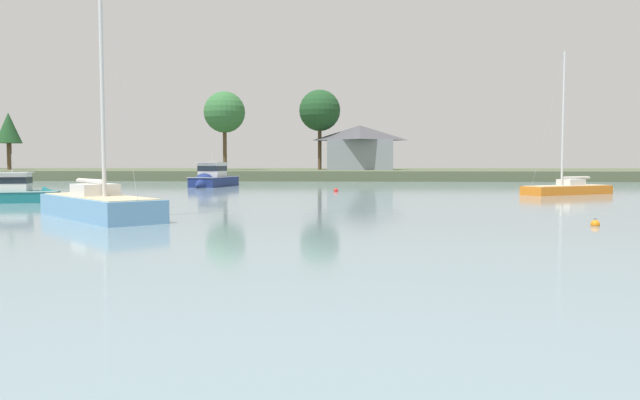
{
  "coord_description": "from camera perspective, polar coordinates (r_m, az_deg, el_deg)",
  "views": [
    {
      "loc": [
        11.33,
        -4.75,
        2.51
      ],
      "look_at": [
        9.48,
        26.29,
        0.6
      ],
      "focal_mm": 34.12,
      "sensor_mm": 36.0,
      "label": 1
    }
  ],
  "objects": [
    {
      "name": "shore_tree_center_right",
      "position": [
        101.3,
        -0.03,
        8.37
      ],
      "size": [
        6.8,
        6.8,
        13.16
      ],
      "color": "brown",
      "rests_on": "far_shore_bank"
    },
    {
      "name": "cruiser_navy",
      "position": [
        64.56,
        -10.17,
        1.76
      ],
      "size": [
        3.96,
        8.98,
        4.86
      ],
      "color": "navy",
      "rests_on": "ground"
    },
    {
      "name": "mooring_buoy_red",
      "position": [
        53.02,
        1.51,
        0.89
      ],
      "size": [
        0.41,
        0.41,
        0.46
      ],
      "color": "red",
      "rests_on": "ground"
    },
    {
      "name": "cruiser_teal",
      "position": [
        42.75,
        -26.37,
        0.37
      ],
      "size": [
        6.98,
        3.54,
        3.74
      ],
      "color": "#196B70",
      "rests_on": "ground"
    },
    {
      "name": "sailboat_orange",
      "position": [
        51.99,
        22.18,
        0.76
      ],
      "size": [
        8.02,
        5.97,
        11.63
      ],
      "color": "orange",
      "rests_on": "ground"
    },
    {
      "name": "mooring_buoy_orange",
      "position": [
        26.55,
        24.4,
        -2.08
      ],
      "size": [
        0.35,
        0.35,
        0.4
      ],
      "color": "orange",
      "rests_on": "ground"
    },
    {
      "name": "shore_tree_center_left",
      "position": [
        111.52,
        -27.18,
        5.97
      ],
      "size": [
        4.06,
        4.06,
        9.29
      ],
      "color": "brown",
      "rests_on": "far_shore_bank"
    },
    {
      "name": "far_shore_bank",
      "position": [
        104.17,
        -2.84,
        2.51
      ],
      "size": [
        231.02,
        45.78,
        1.36
      ],
      "primitive_type": "cube",
      "color": "#4C563D",
      "rests_on": "ground"
    },
    {
      "name": "sailboat_skyblue",
      "position": [
        29.36,
        -20.02,
        -1.07
      ],
      "size": [
        7.95,
        8.18,
        12.63
      ],
      "color": "#669ECC",
      "rests_on": "ground"
    },
    {
      "name": "cottage_behind_trees",
      "position": [
        99.69,
        3.76,
        5.0
      ],
      "size": [
        11.18,
        9.29,
        7.21
      ],
      "color": "gray",
      "rests_on": "far_shore_bank"
    },
    {
      "name": "shore_tree_inland_b",
      "position": [
        97.35,
        -8.95,
        8.12
      ],
      "size": [
        6.46,
        6.46,
        12.3
      ],
      "color": "brown",
      "rests_on": "far_shore_bank"
    }
  ]
}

